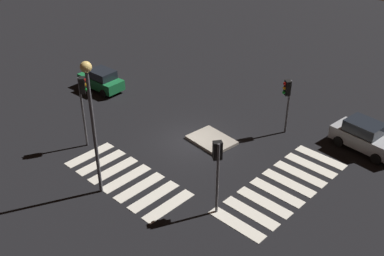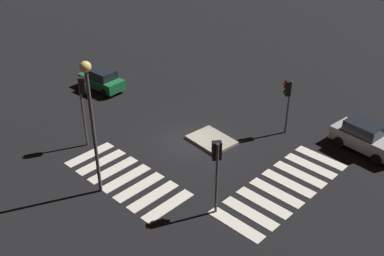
{
  "view_description": "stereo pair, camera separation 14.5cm",
  "coord_description": "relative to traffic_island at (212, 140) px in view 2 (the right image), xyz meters",
  "views": [
    {
      "loc": [
        17.19,
        -18.09,
        15.78
      ],
      "look_at": [
        0.0,
        0.0,
        1.0
      ],
      "focal_mm": 43.48,
      "sensor_mm": 36.0,
      "label": 1
    },
    {
      "loc": [
        17.29,
        -17.99,
        15.78
      ],
      "look_at": [
        0.0,
        0.0,
        1.0
      ],
      "focal_mm": 43.48,
      "sensor_mm": 36.0,
      "label": 2
    }
  ],
  "objects": [
    {
      "name": "ground_plane",
      "position": [
        -0.88,
        -0.88,
        -0.09
      ],
      "size": [
        80.0,
        80.0,
        0.0
      ],
      "primitive_type": "plane",
      "color": "black"
    },
    {
      "name": "traffic_island",
      "position": [
        0.0,
        0.0,
        0.0
      ],
      "size": [
        2.98,
        2.35,
        0.18
      ],
      "color": "gray",
      "rests_on": "ground"
    },
    {
      "name": "car_green",
      "position": [
        -11.16,
        -0.19,
        0.72
      ],
      "size": [
        3.85,
        1.94,
        1.64
      ],
      "rotation": [
        0.0,
        0.0,
        3.2
      ],
      "color": "#196B38",
      "rests_on": "ground"
    },
    {
      "name": "car_silver",
      "position": [
        7.38,
        5.82,
        0.8
      ],
      "size": [
        4.3,
        2.27,
        1.82
      ],
      "rotation": [
        0.0,
        0.0,
        -0.1
      ],
      "color": "#9EA0A5",
      "rests_on": "ground"
    },
    {
      "name": "traffic_light_south",
      "position": [
        -5.26,
        -5.6,
        3.41
      ],
      "size": [
        0.54,
        0.53,
        4.63
      ],
      "rotation": [
        0.0,
        0.0,
        0.82
      ],
      "color": "#47474C",
      "rests_on": "ground"
    },
    {
      "name": "traffic_light_north",
      "position": [
        2.65,
        4.06,
        2.73
      ],
      "size": [
        0.54,
        0.53,
        3.71
      ],
      "rotation": [
        0.0,
        0.0,
        -2.19
      ],
      "color": "#47474C",
      "rests_on": "ground"
    },
    {
      "name": "traffic_light_east",
      "position": [
        4.52,
        -4.8,
        3.03
      ],
      "size": [
        0.53,
        0.54,
        4.11
      ],
      "rotation": [
        0.0,
        0.0,
        2.51
      ],
      "color": "#47474C",
      "rests_on": "ground"
    },
    {
      "name": "street_lamp",
      "position": [
        -0.99,
        -7.9,
        5.06
      ],
      "size": [
        0.56,
        0.56,
        7.54
      ],
      "color": "#47474C",
      "rests_on": "ground"
    },
    {
      "name": "crosswalk_near",
      "position": [
        -0.88,
        -6.27,
        -0.08
      ],
      "size": [
        7.6,
        3.2,
        0.02
      ],
      "color": "silver",
      "rests_on": "ground"
    },
    {
      "name": "crosswalk_side",
      "position": [
        5.98,
        -0.88,
        -0.08
      ],
      "size": [
        3.2,
        8.75,
        0.02
      ],
      "color": "silver",
      "rests_on": "ground"
    }
  ]
}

